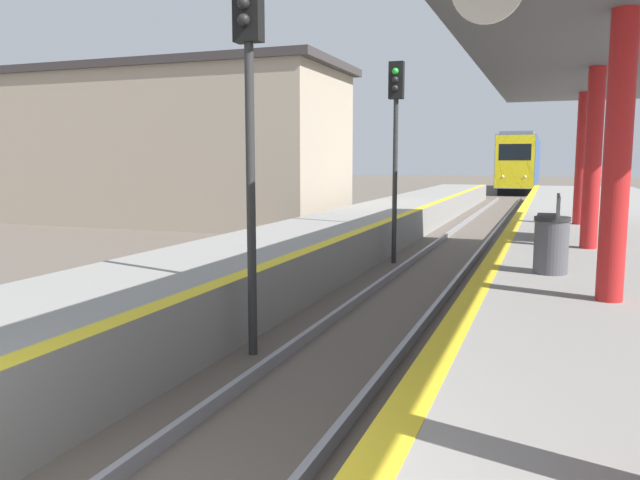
{
  "coord_description": "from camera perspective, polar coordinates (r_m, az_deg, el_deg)",
  "views": [
    {
      "loc": [
        2.49,
        -2.18,
        2.62
      ],
      "look_at": [
        -4.66,
        17.13,
        -0.05
      ],
      "focal_mm": 35.0,
      "sensor_mm": 36.0,
      "label": 1
    }
  ],
  "objects": [
    {
      "name": "station_building",
      "position": [
        26.69,
        -13.27,
        8.35
      ],
      "size": [
        14.36,
        6.13,
        6.28
      ],
      "color": "tan",
      "rests_on": "ground"
    },
    {
      "name": "signal_mid",
      "position": [
        15.79,
        6.93,
        10.39
      ],
      "size": [
        0.36,
        0.31,
        4.99
      ],
      "color": "#2D2D2D",
      "rests_on": "ground"
    },
    {
      "name": "signal_near",
      "position": [
        8.25,
        -6.51,
        13.2
      ],
      "size": [
        0.36,
        0.31,
        4.99
      ],
      "color": "#2D2D2D",
      "rests_on": "ground"
    },
    {
      "name": "bench",
      "position": [
        13.89,
        20.4,
        2.1
      ],
      "size": [
        0.44,
        1.56,
        0.92
      ],
      "color": "#4C4C51",
      "rests_on": "platform_right"
    },
    {
      "name": "station_canopy",
      "position": [
        10.41,
        24.88,
        15.76
      ],
      "size": [
        4.08,
        18.62,
        3.52
      ],
      "color": "red",
      "rests_on": "platform_right"
    },
    {
      "name": "train",
      "position": [
        54.99,
        17.86,
        6.74
      ],
      "size": [
        2.73,
        17.95,
        4.6
      ],
      "color": "black",
      "rests_on": "ground"
    },
    {
      "name": "trash_bin",
      "position": [
        9.66,
        20.38,
        -0.43
      ],
      "size": [
        0.51,
        0.51,
        0.83
      ],
      "color": "#4C4C51",
      "rests_on": "platform_right"
    }
  ]
}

